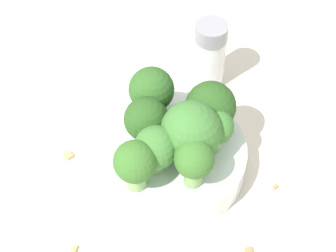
% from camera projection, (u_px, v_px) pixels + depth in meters
% --- Properties ---
extents(ground_plane, '(3.00, 3.00, 0.00)m').
position_uv_depth(ground_plane, '(168.00, 166.00, 0.58)').
color(ground_plane, beige).
extents(bowl, '(0.16, 0.16, 0.03)m').
position_uv_depth(bowl, '(168.00, 157.00, 0.57)').
color(bowl, silver).
rests_on(bowl, ground_plane).
extents(broccoli_floret_0, '(0.06, 0.06, 0.07)m').
position_uv_depth(broccoli_floret_0, '(191.00, 131.00, 0.52)').
color(broccoli_floret_0, '#8EB770').
rests_on(broccoli_floret_0, bowl).
extents(broccoli_floret_1, '(0.04, 0.04, 0.05)m').
position_uv_depth(broccoli_floret_1, '(146.00, 120.00, 0.54)').
color(broccoli_floret_1, '#8EB770').
rests_on(broccoli_floret_1, bowl).
extents(broccoli_floret_2, '(0.04, 0.04, 0.05)m').
position_uv_depth(broccoli_floret_2, '(156.00, 148.00, 0.51)').
color(broccoli_floret_2, '#84AD66').
rests_on(broccoli_floret_2, bowl).
extents(broccoli_floret_3, '(0.05, 0.05, 0.06)m').
position_uv_depth(broccoli_floret_3, '(152.00, 90.00, 0.56)').
color(broccoli_floret_3, '#84AD66').
rests_on(broccoli_floret_3, bowl).
extents(broccoli_floret_4, '(0.04, 0.04, 0.05)m').
position_uv_depth(broccoli_floret_4, '(194.00, 161.00, 0.50)').
color(broccoli_floret_4, '#7A9E5B').
rests_on(broccoli_floret_4, bowl).
extents(broccoli_floret_5, '(0.04, 0.04, 0.06)m').
position_uv_depth(broccoli_floret_5, '(135.00, 164.00, 0.50)').
color(broccoli_floret_5, '#84AD66').
rests_on(broccoli_floret_5, bowl).
extents(broccoli_floret_6, '(0.05, 0.05, 0.06)m').
position_uv_depth(broccoli_floret_6, '(211.00, 107.00, 0.55)').
color(broccoli_floret_6, '#7A9E5B').
rests_on(broccoli_floret_6, bowl).
extents(broccoli_floret_7, '(0.03, 0.03, 0.05)m').
position_uv_depth(broccoli_floret_7, '(216.00, 129.00, 0.53)').
color(broccoli_floret_7, '#8EB770').
rests_on(broccoli_floret_7, bowl).
extents(pepper_shaker, '(0.04, 0.04, 0.08)m').
position_uv_depth(pepper_shaker, '(210.00, 55.00, 0.62)').
color(pepper_shaker, silver).
rests_on(pepper_shaker, ground_plane).
extents(almond_crumb_0, '(0.01, 0.01, 0.01)m').
position_uv_depth(almond_crumb_0, '(68.00, 154.00, 0.58)').
color(almond_crumb_0, tan).
rests_on(almond_crumb_0, ground_plane).
extents(almond_crumb_1, '(0.01, 0.01, 0.01)m').
position_uv_depth(almond_crumb_1, '(249.00, 251.00, 0.51)').
color(almond_crumb_1, '#AD7F4C').
rests_on(almond_crumb_1, ground_plane).
extents(almond_crumb_2, '(0.01, 0.01, 0.01)m').
position_uv_depth(almond_crumb_2, '(74.00, 248.00, 0.51)').
color(almond_crumb_2, tan).
rests_on(almond_crumb_2, ground_plane).
extents(almond_crumb_3, '(0.01, 0.01, 0.01)m').
position_uv_depth(almond_crumb_3, '(276.00, 186.00, 0.56)').
color(almond_crumb_3, '#AD7F4C').
rests_on(almond_crumb_3, ground_plane).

